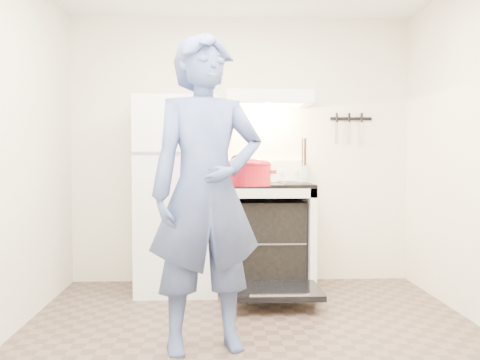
# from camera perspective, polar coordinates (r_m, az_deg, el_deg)

# --- Properties ---
(floor) EXTENTS (3.60, 3.60, 0.00)m
(floor) POSITION_cam_1_polar(r_m,az_deg,el_deg) (3.50, 1.66, -17.31)
(floor) COLOR brown
(floor) RESTS_ON ground
(back_wall) EXTENTS (3.20, 0.02, 2.50)m
(back_wall) POSITION_cam_1_polar(r_m,az_deg,el_deg) (5.09, 0.14, 3.21)
(back_wall) COLOR beige
(back_wall) RESTS_ON ground
(refrigerator) EXTENTS (0.70, 0.70, 1.70)m
(refrigerator) POSITION_cam_1_polar(r_m,az_deg,el_deg) (4.76, -6.64, -1.58)
(refrigerator) COLOR white
(refrigerator) RESTS_ON floor
(stove_body) EXTENTS (0.76, 0.65, 0.92)m
(stove_body) POSITION_cam_1_polar(r_m,az_deg,el_deg) (4.84, 3.07, -6.14)
(stove_body) COLOR white
(stove_body) RESTS_ON floor
(cooktop) EXTENTS (0.76, 0.65, 0.03)m
(cooktop) POSITION_cam_1_polar(r_m,az_deg,el_deg) (4.79, 3.08, -0.52)
(cooktop) COLOR black
(cooktop) RESTS_ON stove_body
(backsplash) EXTENTS (0.76, 0.07, 0.20)m
(backsplash) POSITION_cam_1_polar(r_m,az_deg,el_deg) (5.07, 2.76, 0.95)
(backsplash) COLOR white
(backsplash) RESTS_ON cooktop
(oven_door) EXTENTS (0.70, 0.54, 0.04)m
(oven_door) POSITION_cam_1_polar(r_m,az_deg,el_deg) (4.33, 3.86, -11.72)
(oven_door) COLOR black
(oven_door) RESTS_ON floor
(oven_rack) EXTENTS (0.60, 0.52, 0.01)m
(oven_rack) POSITION_cam_1_polar(r_m,az_deg,el_deg) (4.84, 3.07, -6.38)
(oven_rack) COLOR gray
(oven_rack) RESTS_ON stove_body
(range_hood) EXTENTS (0.76, 0.50, 0.12)m
(range_hood) POSITION_cam_1_polar(r_m,az_deg,el_deg) (4.89, 3.01, 8.63)
(range_hood) COLOR white
(range_hood) RESTS_ON back_wall
(knife_strip) EXTENTS (0.40, 0.02, 0.03)m
(knife_strip) POSITION_cam_1_polar(r_m,az_deg,el_deg) (5.25, 11.75, 6.41)
(knife_strip) COLOR black
(knife_strip) RESTS_ON back_wall
(pizza_stone) EXTENTS (0.31, 0.31, 0.02)m
(pizza_stone) POSITION_cam_1_polar(r_m,az_deg,el_deg) (4.81, 3.21, -6.28)
(pizza_stone) COLOR #7E6348
(pizza_stone) RESTS_ON oven_rack
(tea_kettle) EXTENTS (0.20, 0.17, 0.25)m
(tea_kettle) POSITION_cam_1_polar(r_m,az_deg,el_deg) (4.90, -0.38, 1.18)
(tea_kettle) COLOR #B6B6BB
(tea_kettle) RESTS_ON cooktop
(utensil_jar) EXTENTS (0.10, 0.10, 0.13)m
(utensil_jar) POSITION_cam_1_polar(r_m,az_deg,el_deg) (4.71, 6.86, 0.75)
(utensil_jar) COLOR silver
(utensil_jar) RESTS_ON cooktop
(person) EXTENTS (0.80, 0.62, 1.93)m
(person) POSITION_cam_1_polar(r_m,az_deg,el_deg) (3.26, -3.60, -1.38)
(person) COLOR navy
(person) RESTS_ON floor
(dutch_oven) EXTENTS (0.37, 0.30, 0.24)m
(dutch_oven) POSITION_cam_1_polar(r_m,az_deg,el_deg) (3.54, 0.86, 0.55)
(dutch_oven) COLOR red
(dutch_oven) RESTS_ON person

